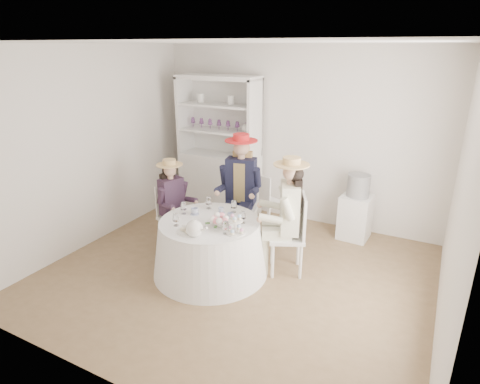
% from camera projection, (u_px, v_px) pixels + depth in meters
% --- Properties ---
extents(ground, '(4.50, 4.50, 0.00)m').
position_uv_depth(ground, '(236.00, 274.00, 4.98)').
color(ground, brown).
rests_on(ground, ground).
extents(ceiling, '(4.50, 4.50, 0.00)m').
position_uv_depth(ceiling, '(235.00, 42.00, 4.06)').
color(ceiling, white).
rests_on(ceiling, wall_back).
extents(wall_back, '(4.50, 0.00, 4.50)m').
position_uv_depth(wall_back, '(297.00, 136.00, 6.19)').
color(wall_back, silver).
rests_on(wall_back, ground).
extents(wall_front, '(4.50, 0.00, 4.50)m').
position_uv_depth(wall_front, '(104.00, 242.00, 2.86)').
color(wall_front, silver).
rests_on(wall_front, ground).
extents(wall_left, '(0.00, 4.50, 4.50)m').
position_uv_depth(wall_left, '(91.00, 148.00, 5.50)').
color(wall_left, silver).
rests_on(wall_left, ground).
extents(wall_right, '(0.00, 4.50, 4.50)m').
position_uv_depth(wall_right, '(460.00, 204.00, 3.54)').
color(wall_right, silver).
rests_on(wall_right, ground).
extents(tea_table, '(1.41, 1.41, 0.70)m').
position_uv_depth(tea_table, '(210.00, 247.00, 4.91)').
color(tea_table, white).
rests_on(tea_table, ground).
extents(hutch, '(1.45, 0.82, 2.24)m').
position_uv_depth(hutch, '(220.00, 165.00, 6.65)').
color(hutch, silver).
rests_on(hutch, ground).
extents(side_table, '(0.44, 0.44, 0.65)m').
position_uv_depth(side_table, '(355.00, 217.00, 5.82)').
color(side_table, silver).
rests_on(side_table, ground).
extents(hatbox, '(0.36, 0.36, 0.32)m').
position_uv_depth(hatbox, '(359.00, 186.00, 5.66)').
color(hatbox, black).
rests_on(hatbox, side_table).
extents(guest_left, '(0.51, 0.47, 1.25)m').
position_uv_depth(guest_left, '(172.00, 198.00, 5.48)').
color(guest_left, silver).
rests_on(guest_left, ground).
extents(guest_mid, '(0.59, 0.63, 1.57)m').
position_uv_depth(guest_mid, '(241.00, 183.00, 5.52)').
color(guest_mid, silver).
rests_on(guest_mid, ground).
extents(guest_right, '(0.62, 0.56, 1.48)m').
position_uv_depth(guest_right, '(287.00, 210.00, 4.77)').
color(guest_right, silver).
rests_on(guest_right, ground).
extents(spare_chair, '(0.45, 0.45, 0.87)m').
position_uv_depth(spare_chair, '(266.00, 200.00, 6.10)').
color(spare_chair, silver).
rests_on(spare_chair, ground).
extents(teacup_a, '(0.10, 0.10, 0.08)m').
position_uv_depth(teacup_a, '(195.00, 212.00, 4.96)').
color(teacup_a, white).
rests_on(teacup_a, tea_table).
extents(teacup_b, '(0.09, 0.09, 0.07)m').
position_uv_depth(teacup_b, '(221.00, 211.00, 5.00)').
color(teacup_b, white).
rests_on(teacup_b, tea_table).
extents(teacup_c, '(0.09, 0.09, 0.06)m').
position_uv_depth(teacup_c, '(230.00, 216.00, 4.85)').
color(teacup_c, white).
rests_on(teacup_c, tea_table).
extents(flower_bowl, '(0.25, 0.25, 0.05)m').
position_uv_depth(flower_bowl, '(222.00, 224.00, 4.64)').
color(flower_bowl, white).
rests_on(flower_bowl, tea_table).
extents(flower_arrangement, '(0.21, 0.21, 0.08)m').
position_uv_depth(flower_arrangement, '(218.00, 219.00, 4.60)').
color(flower_arrangement, pink).
rests_on(flower_arrangement, tea_table).
extents(table_teapot, '(0.27, 0.19, 0.20)m').
position_uv_depth(table_teapot, '(195.00, 228.00, 4.39)').
color(table_teapot, white).
rests_on(table_teapot, tea_table).
extents(sandwich_plate, '(0.26, 0.26, 0.06)m').
position_uv_depth(sandwich_plate, '(188.00, 231.00, 4.51)').
color(sandwich_plate, white).
rests_on(sandwich_plate, tea_table).
extents(cupcake_stand, '(0.23, 0.23, 0.21)m').
position_uv_depth(cupcake_stand, '(236.00, 227.00, 4.46)').
color(cupcake_stand, white).
rests_on(cupcake_stand, tea_table).
extents(stemware_set, '(0.85, 0.86, 0.15)m').
position_uv_depth(stemware_set, '(209.00, 215.00, 4.76)').
color(stemware_set, white).
rests_on(stemware_set, tea_table).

